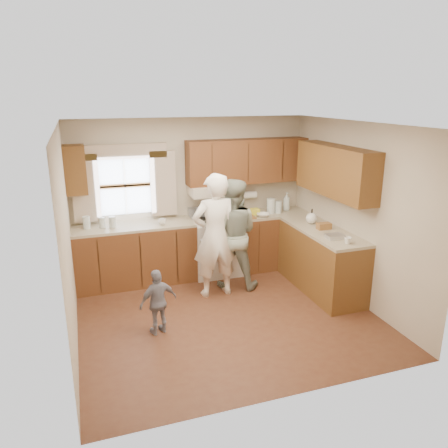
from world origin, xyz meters
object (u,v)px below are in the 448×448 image
object	(u,v)px
woman_right	(232,234)
child	(158,302)
stove	(215,246)
woman_left	(215,236)

from	to	relation	value
woman_right	child	xyz separation A→B (m)	(-1.31, -1.01, -0.42)
stove	woman_right	bearing A→B (deg)	-82.64
stove	woman_right	world-z (taller)	woman_right
woman_left	child	xyz separation A→B (m)	(-0.98, -0.82, -0.49)
stove	woman_left	distance (m)	0.92
woman_left	woman_right	size ratio (longest dim) A/B	1.08
woman_left	woman_right	bearing A→B (deg)	-152.59
stove	woman_right	size ratio (longest dim) A/B	0.64
woman_left	child	bearing A→B (deg)	37.15
stove	child	world-z (taller)	stove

